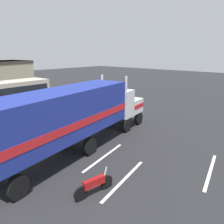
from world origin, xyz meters
The scene contains 7 objects.
ground_plane centered at (0.00, 0.00, 0.00)m, with size 120.00×120.00×0.00m, color #232326.
lane_stripe_near centered at (-4.75, -3.50, 0.01)m, with size 4.40×0.16×0.01m, color silver.
lane_stripe_mid centered at (-5.95, -6.06, 0.01)m, with size 4.40×0.16×0.01m, color silver.
lane_stripe_far centered at (-2.20, -9.05, 0.01)m, with size 4.40×0.16×0.01m, color silver.
semi_truck centered at (-5.17, -1.48, 2.52)m, with size 14.38×5.14×4.50m.
person_bystander centered at (-5.78, 1.57, 0.89)m, with size 0.34×0.46×1.63m.
motorcycle centered at (-7.81, -5.80, 0.48)m, with size 2.10×0.40×1.12m.
Camera 1 is at (-14.18, -12.49, 6.32)m, focal length 36.96 mm.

